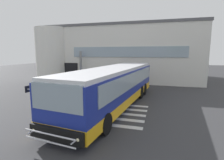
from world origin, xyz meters
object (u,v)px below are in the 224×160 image
at_px(entry_support_column, 81,67).
at_px(bus_main_foreground, 115,87).
at_px(passenger_by_doorway, 94,76).
at_px(passenger_near_column, 86,76).
at_px(safety_bollard_yellow, 142,85).

height_order(entry_support_column, bus_main_foreground, entry_support_column).
height_order(entry_support_column, passenger_by_doorway, entry_support_column).
distance_m(entry_support_column, passenger_by_doorway, 2.14).
relative_size(bus_main_foreground, passenger_by_doorway, 7.54).
distance_m(passenger_near_column, safety_bollard_yellow, 7.07).
bearing_deg(bus_main_foreground, safety_bollard_yellow, 79.48).
height_order(entry_support_column, safety_bollard_yellow, entry_support_column).
bearing_deg(safety_bollard_yellow, passenger_near_column, 167.46).
bearing_deg(entry_support_column, safety_bollard_yellow, -13.18).
distance_m(entry_support_column, safety_bollard_yellow, 8.04).
height_order(bus_main_foreground, passenger_by_doorway, bus_main_foreground).
distance_m(bus_main_foreground, passenger_by_doorway, 9.11).
distance_m(passenger_near_column, passenger_by_doorway, 1.05).
distance_m(entry_support_column, passenger_near_column, 1.32).
bearing_deg(bus_main_foreground, entry_support_column, 128.46).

